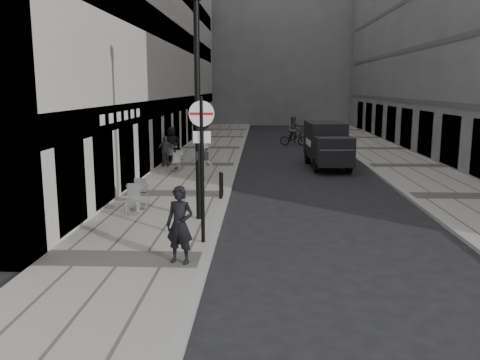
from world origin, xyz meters
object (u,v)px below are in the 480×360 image
Objects in this scene: cyclist at (294,134)px; panel_van at (327,143)px; lamppost at (197,94)px; sign_post at (202,150)px; walking_man at (180,225)px.

panel_van is at bearing -74.08° from cyclist.
lamppost is 1.37× the size of panel_van.
walking_man is at bearing -96.61° from sign_post.
lamppost reaches higher than sign_post.
panel_van is 2.39× the size of cyclist.
panel_van is (5.39, 11.35, -2.66)m from lamppost.
cyclist is at bearing 96.44° from walking_man.
sign_post is 14.72m from panel_van.
panel_van reaches higher than walking_man.
sign_post is 0.76× the size of panel_van.
lamppost is 3.28× the size of cyclist.
sign_post is at bearing 93.73° from walking_man.
panel_van is at bearing 86.72° from walking_man.
lamppost is (-0.05, 4.07, 2.95)m from walking_man.
panel_van is 10.39m from cyclist.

